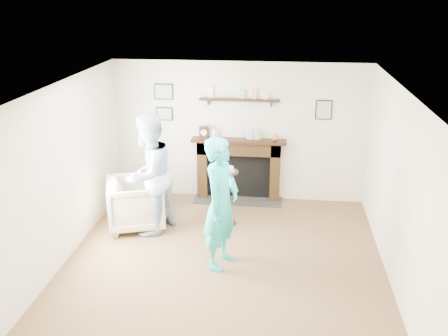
{
  "coord_description": "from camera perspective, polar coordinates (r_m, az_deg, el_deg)",
  "views": [
    {
      "loc": [
        0.73,
        -6.04,
        3.7
      ],
      "look_at": [
        -0.09,
        0.9,
        1.14
      ],
      "focal_mm": 40.0,
      "sensor_mm": 36.0,
      "label": 1
    }
  ],
  "objects": [
    {
      "name": "ground",
      "position": [
        7.12,
        -0.14,
        -11.21
      ],
      "size": [
        5.0,
        5.0,
        0.0
      ],
      "primitive_type": "plane",
      "color": "brown",
      "rests_on": "ground"
    },
    {
      "name": "room_shell",
      "position": [
        7.08,
        0.51,
        3.05
      ],
      "size": [
        4.54,
        5.02,
        2.52
      ],
      "color": "beige",
      "rests_on": "ground"
    },
    {
      "name": "armchair",
      "position": [
        8.36,
        -9.81,
        -6.5
      ],
      "size": [
        1.12,
        1.1,
        0.81
      ],
      "primitive_type": "imported",
      "rotation": [
        0.0,
        0.0,
        1.9
      ],
      "color": "tan",
      "rests_on": "ground"
    },
    {
      "name": "man",
      "position": [
        8.16,
        -8.24,
        -7.1
      ],
      "size": [
        1.02,
        1.14,
        1.92
      ],
      "primitive_type": "imported",
      "rotation": [
        0.0,
        0.0,
        -1.95
      ],
      "color": "silver",
      "rests_on": "ground"
    },
    {
      "name": "woman",
      "position": [
        7.19,
        -0.32,
        -10.87
      ],
      "size": [
        0.63,
        0.78,
        1.86
      ],
      "primitive_type": "imported",
      "rotation": [
        0.0,
        0.0,
        1.27
      ],
      "color": "#21C0A2",
      "rests_on": "ground"
    },
    {
      "name": "pedestal_table",
      "position": [
        8.03,
        0.48,
        -2.19
      ],
      "size": [
        0.33,
        0.33,
        1.06
      ],
      "color": "black",
      "rests_on": "ground"
    }
  ]
}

